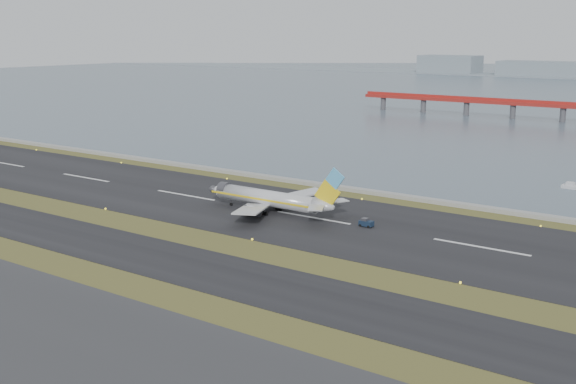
# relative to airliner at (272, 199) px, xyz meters

# --- Properties ---
(ground) EXTENTS (1000.00, 1000.00, 0.00)m
(ground) POSITION_rel_airliner_xyz_m (10.38, -28.02, -3.46)
(ground) COLOR #3B4A1A
(ground) RESTS_ON ground
(taxiway_strip) EXTENTS (1000.00, 18.00, 0.10)m
(taxiway_strip) POSITION_rel_airliner_xyz_m (10.38, -40.02, -3.41)
(taxiway_strip) COLOR black
(taxiway_strip) RESTS_ON ground
(runway_strip) EXTENTS (1000.00, 45.00, 0.10)m
(runway_strip) POSITION_rel_airliner_xyz_m (10.38, 1.98, -3.41)
(runway_strip) COLOR black
(runway_strip) RESTS_ON ground
(seawall) EXTENTS (1000.00, 2.50, 1.00)m
(seawall) POSITION_rel_airliner_xyz_m (10.38, 31.98, -2.96)
(seawall) COLOR gray
(seawall) RESTS_ON ground
(airliner) EXTENTS (38.52, 32.89, 12.80)m
(airliner) POSITION_rel_airliner_xyz_m (0.00, 0.00, 0.00)
(airliner) COLOR silver
(airliner) RESTS_ON ground
(pushback_tug) EXTENTS (3.10, 1.89, 1.95)m
(pushback_tug) POSITION_rel_airliner_xyz_m (24.17, 2.25, -2.51)
(pushback_tug) COLOR #142237
(pushback_tug) RESTS_ON ground
(workboat_near) EXTENTS (7.81, 2.91, 1.86)m
(workboat_near) POSITION_rel_airliner_xyz_m (51.25, 69.31, -2.87)
(workboat_near) COLOR silver
(workboat_near) RESTS_ON ground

